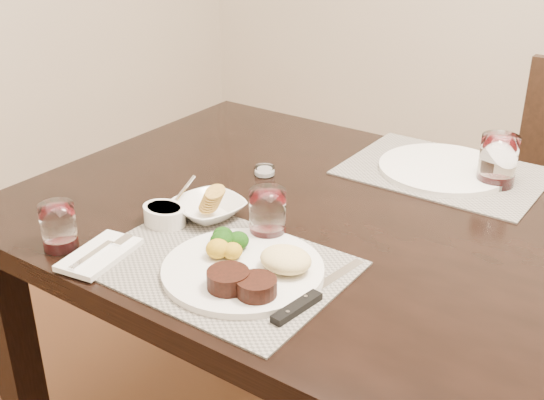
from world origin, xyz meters
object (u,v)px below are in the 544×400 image
Objects in this scene: steak_knife at (307,300)px; cracker_bowl at (209,208)px; wine_glass_near at (268,216)px; far_plate at (443,169)px; dinner_plate at (248,268)px.

cracker_bowl is (-0.34, 0.15, 0.01)m from steak_knife.
steak_knife is 0.25m from wine_glass_near.
far_plate is (-0.03, 0.66, 0.00)m from steak_knife.
dinner_plate is 1.15× the size of steak_knife.
dinner_plate is 0.15m from wine_glass_near.
dinner_plate is at bearing -177.11° from steak_knife.
cracker_bowl reaches higher than steak_knife.
far_plate is at bearing 100.32° from steak_knife.
far_plate is at bearing 58.68° from cracker_bowl.
steak_knife is 0.83× the size of far_plate.
steak_knife is at bearing 6.72° from dinner_plate.
steak_knife is 1.49× the size of cracker_bowl.
wine_glass_near is at bearing 123.57° from dinner_plate.
wine_glass_near reaches higher than steak_knife.
dinner_plate is 0.13m from steak_knife.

